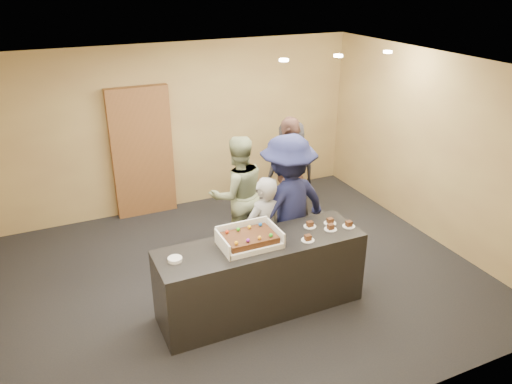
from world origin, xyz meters
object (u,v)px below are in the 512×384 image
serving_counter (261,276)px  person_brown_extra (290,173)px  storage_cabinet (142,153)px  person_sage_man (238,195)px  person_dark_suit (291,171)px  person_server_grey (264,233)px  cake_box (249,241)px  plate_stack (175,259)px  person_navy_man (287,207)px  sheet_cake (250,238)px

serving_counter → person_brown_extra: 2.19m
serving_counter → storage_cabinet: size_ratio=1.15×
person_sage_man → person_dark_suit: person_sage_man is taller
person_brown_extra → person_sage_man: bearing=-33.3°
storage_cabinet → person_server_grey: (0.87, -2.67, -0.31)m
storage_cabinet → person_server_grey: 2.82m
cake_box → plate_stack: cake_box is taller
person_navy_man → person_dark_suit: 1.58m
cake_box → person_sage_man: size_ratio=0.39×
person_sage_man → person_dark_suit: (1.12, 0.54, -0.03)m
person_sage_man → person_dark_suit: bearing=-152.7°
storage_cabinet → person_server_grey: storage_cabinet is taller
serving_counter → person_server_grey: size_ratio=1.62×
sheet_cake → person_navy_man: bearing=36.9°
cake_box → person_server_grey: 0.61m
storage_cabinet → person_brown_extra: size_ratio=1.18×
storage_cabinet → plate_stack: size_ratio=13.66×
serving_counter → person_navy_man: 1.01m
storage_cabinet → plate_stack: bearing=-96.8°
serving_counter → sheet_cake: size_ratio=4.27×
serving_counter → cake_box: 0.52m
sheet_cake → person_navy_man: (0.79, 0.59, -0.05)m
storage_cabinet → person_brown_extra: 2.36m
serving_counter → person_navy_man: bearing=42.6°
sheet_cake → person_sage_man: (0.45, 1.41, -0.15)m
serving_counter → person_sage_man: person_sage_man is taller
plate_stack → person_dark_suit: 3.09m
person_server_grey → person_navy_man: person_navy_man is taller
cake_box → person_sage_man: bearing=72.1°
person_navy_man → person_dark_suit: person_navy_man is taller
storage_cabinet → person_sage_man: size_ratio=1.24×
sheet_cake → person_server_grey: person_server_grey is taller
sheet_cake → plate_stack: (-0.85, 0.03, -0.08)m
person_server_grey → person_brown_extra: (1.03, 1.27, 0.15)m
serving_counter → plate_stack: 1.10m
serving_counter → person_sage_man: bearing=77.9°
person_brown_extra → plate_stack: bearing=-14.3°
serving_counter → storage_cabinet: storage_cabinet is taller
cake_box → person_brown_extra: person_brown_extra is taller
serving_counter → cake_box: (-0.14, 0.02, 0.50)m
serving_counter → person_dark_suit: person_dark_suit is taller
plate_stack → person_brown_extra: size_ratio=0.09×
cake_box → person_navy_man: (0.79, 0.57, 0.01)m
cake_box → person_navy_man: person_navy_man is taller
plate_stack → person_dark_suit: bearing=38.6°
person_sage_man → cake_box: bearing=73.5°
person_navy_man → sheet_cake: bearing=24.8°
cake_box → person_brown_extra: bearing=50.0°
sheet_cake → person_brown_extra: size_ratio=0.32×
cake_box → person_dark_suit: 2.49m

